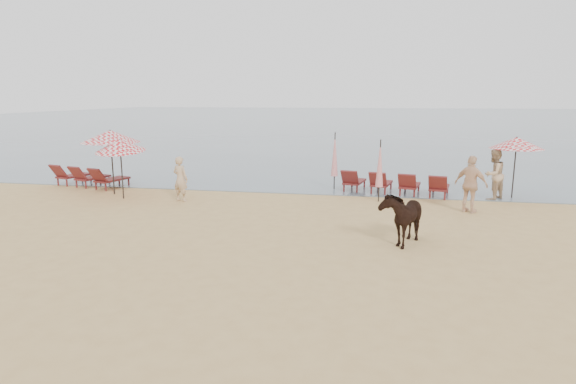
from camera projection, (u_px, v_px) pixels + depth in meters
name	position (u px, v px, depth m)	size (l,w,h in m)	color
ground	(243.00, 291.00, 9.91)	(120.00, 120.00, 0.00)	tan
sea	(364.00, 118.00, 87.01)	(160.00, 140.00, 0.06)	#51606B
lounger_cluster_left	(88.00, 176.00, 21.19)	(3.41, 2.54, 0.67)	#5E2016
lounger_cluster_right	(395.00, 183.00, 19.56)	(4.41, 2.57, 0.66)	#5E2016
umbrella_open_left_a	(110.00, 136.00, 19.20)	(2.30, 2.30, 2.62)	black
umbrella_open_left_b	(120.00, 146.00, 18.43)	(1.88, 1.92, 2.40)	black
umbrella_open_right	(517.00, 143.00, 18.43)	(1.98, 1.98, 2.41)	black
umbrella_closed_left	(335.00, 155.00, 20.31)	(0.30, 0.30, 2.45)	black
umbrella_closed_right	(380.00, 164.00, 18.02)	(0.29, 0.29, 2.36)	black
cow	(402.00, 216.00, 13.05)	(0.80, 1.76, 1.49)	black
beachgoer_left	(180.00, 179.00, 18.20)	(0.63, 0.41, 1.72)	tan
beachgoer_right_a	(494.00, 174.00, 18.45)	(0.96, 0.75, 1.97)	tan
beachgoer_right_b	(471.00, 184.00, 16.39)	(1.15, 0.48, 1.97)	#E0B28C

